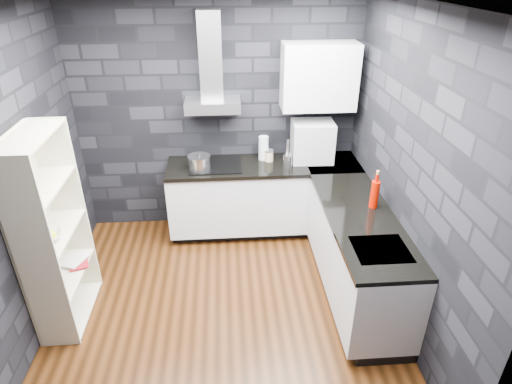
{
  "coord_description": "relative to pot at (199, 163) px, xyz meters",
  "views": [
    {
      "loc": [
        0.08,
        -3.13,
        2.96
      ],
      "look_at": [
        0.35,
        0.45,
        1.0
      ],
      "focal_mm": 30.0,
      "sensor_mm": 36.0,
      "label": 1
    }
  ],
  "objects": [
    {
      "name": "ground",
      "position": [
        0.22,
        -1.19,
        -0.98
      ],
      "size": [
        3.2,
        3.2,
        0.0
      ],
      "primitive_type": "plane",
      "color": "#3F200C"
    },
    {
      "name": "ceiling",
      "position": [
        0.22,
        -1.19,
        1.72
      ],
      "size": [
        3.2,
        3.2,
        0.0
      ],
      "primitive_type": "plane",
      "rotation": [
        3.14,
        0.0,
        0.0
      ],
      "color": "white"
    },
    {
      "name": "wall_back",
      "position": [
        0.22,
        0.43,
        0.37
      ],
      "size": [
        3.2,
        0.05,
        2.7
      ],
      "primitive_type": "cube",
      "color": "black",
      "rests_on": "ground"
    },
    {
      "name": "wall_front",
      "position": [
        0.22,
        -2.82,
        0.37
      ],
      "size": [
        3.2,
        0.05,
        2.7
      ],
      "primitive_type": "cube",
      "color": "black",
      "rests_on": "ground"
    },
    {
      "name": "wall_left",
      "position": [
        -1.4,
        -1.19,
        0.37
      ],
      "size": [
        0.05,
        3.2,
        2.7
      ],
      "primitive_type": "cube",
      "color": "black",
      "rests_on": "ground"
    },
    {
      "name": "wall_right",
      "position": [
        1.85,
        -1.19,
        0.37
      ],
      "size": [
        0.05,
        3.2,
        2.7
      ],
      "primitive_type": "cube",
      "color": "black",
      "rests_on": "ground"
    },
    {
      "name": "toekick_back",
      "position": [
        0.72,
        0.15,
        -0.93
      ],
      "size": [
        2.18,
        0.5,
        0.1
      ],
      "primitive_type": "cube",
      "color": "black",
      "rests_on": "ground"
    },
    {
      "name": "toekick_right",
      "position": [
        1.56,
        -1.09,
        -0.93
      ],
      "size": [
        0.5,
        1.78,
        0.1
      ],
      "primitive_type": "cube",
      "color": "black",
      "rests_on": "ground"
    },
    {
      "name": "counter_back_cab",
      "position": [
        0.72,
        0.11,
        -0.5
      ],
      "size": [
        2.2,
        0.6,
        0.76
      ],
      "primitive_type": "cube",
      "color": "silver",
      "rests_on": "ground"
    },
    {
      "name": "counter_right_cab",
      "position": [
        1.52,
        -1.09,
        -0.5
      ],
      "size": [
        0.6,
        1.8,
        0.76
      ],
      "primitive_type": "cube",
      "color": "silver",
      "rests_on": "ground"
    },
    {
      "name": "counter_back_top",
      "position": [
        0.72,
        0.1,
        -0.1
      ],
      "size": [
        2.2,
        0.62,
        0.04
      ],
      "primitive_type": "cube",
      "color": "black",
      "rests_on": "counter_back_cab"
    },
    {
      "name": "counter_right_top",
      "position": [
        1.51,
        -1.09,
        -0.1
      ],
      "size": [
        0.62,
        1.8,
        0.04
      ],
      "primitive_type": "cube",
      "color": "black",
      "rests_on": "counter_right_cab"
    },
    {
      "name": "counter_corner_top",
      "position": [
        1.52,
        0.11,
        -0.1
      ],
      "size": [
        0.62,
        0.62,
        0.04
      ],
      "primitive_type": "cube",
      "color": "black",
      "rests_on": "counter_right_cab"
    },
    {
      "name": "hood_body",
      "position": [
        0.17,
        0.24,
        0.58
      ],
      "size": [
        0.6,
        0.34,
        0.12
      ],
      "primitive_type": "cube",
      "color": "#B9B9BD",
      "rests_on": "wall_back"
    },
    {
      "name": "hood_chimney",
      "position": [
        0.17,
        0.31,
        1.09
      ],
      "size": [
        0.24,
        0.2,
        0.9
      ],
      "primitive_type": "cube",
      "color": "#B9B9BD",
      "rests_on": "hood_body"
    },
    {
      "name": "upper_cabinet",
      "position": [
        1.32,
        0.23,
        0.87
      ],
      "size": [
        0.8,
        0.35,
        0.7
      ],
      "primitive_type": "cube",
      "color": "silver",
      "rests_on": "wall_back"
    },
    {
      "name": "cooktop",
      "position": [
        0.17,
        0.11,
        -0.08
      ],
      "size": [
        0.58,
        0.5,
        0.01
      ],
      "primitive_type": "cube",
      "color": "black",
      "rests_on": "counter_back_top"
    },
    {
      "name": "sink_rim",
      "position": [
        1.52,
        -1.59,
        -0.09
      ],
      "size": [
        0.44,
        0.4,
        0.01
      ],
      "primitive_type": "cube",
      "color": "#B9B9BD",
      "rests_on": "counter_right_top"
    },
    {
      "name": "pot",
      "position": [
        0.0,
        0.0,
        0.0
      ],
      "size": [
        0.24,
        0.24,
        0.14
      ],
      "primitive_type": "cylinder",
      "rotation": [
        0.0,
        0.0,
        0.01
      ],
      "color": "silver",
      "rests_on": "cooktop"
    },
    {
      "name": "glass_vase",
      "position": [
        0.73,
        0.24,
        0.06
      ],
      "size": [
        0.13,
        0.13,
        0.28
      ],
      "primitive_type": "cylinder",
      "rotation": [
        0.0,
        0.0,
        -0.13
      ],
      "color": "silver",
      "rests_on": "counter_back_top"
    },
    {
      "name": "storage_jar",
      "position": [
        0.79,
        0.18,
        -0.02
      ],
      "size": [
        0.1,
        0.1,
        0.12
      ],
      "primitive_type": "cylinder",
      "rotation": [
        0.0,
        0.0,
        -0.03
      ],
      "color": "tan",
      "rests_on": "counter_back_top"
    },
    {
      "name": "utensil_crock",
      "position": [
        0.99,
        0.02,
        -0.02
      ],
      "size": [
        0.13,
        0.13,
        0.13
      ],
      "primitive_type": "cylinder",
      "rotation": [
        0.0,
        0.0,
        0.42
      ],
      "color": "silver",
      "rests_on": "counter_back_top"
    },
    {
      "name": "appliance_garage",
      "position": [
        1.28,
        0.18,
        0.14
      ],
      "size": [
        0.48,
        0.38,
        0.46
      ],
      "primitive_type": "cube",
      "rotation": [
        0.0,
        0.0,
        -0.03
      ],
      "color": "#AAAEB2",
      "rests_on": "counter_back_top"
    },
    {
      "name": "red_bottle",
      "position": [
        1.66,
        -0.93,
        0.05
      ],
      "size": [
        0.08,
        0.08,
        0.27
      ],
      "primitive_type": "cylinder",
      "rotation": [
        0.0,
        0.0,
        -0.02
      ],
      "color": "#9F0E00",
      "rests_on": "counter_right_top"
    },
    {
      "name": "bookshelf",
      "position": [
        -1.2,
        -1.17,
        -0.08
      ],
      "size": [
        0.47,
        0.84,
        1.8
      ],
      "primitive_type": "cube",
      "rotation": [
        0.0,
        0.0,
        0.16
      ],
      "color": "beige",
      "rests_on": "ground"
    },
    {
      "name": "fruit_bowl",
      "position": [
        -1.2,
        -1.27,
        -0.05
      ],
      "size": [
        0.29,
        0.29,
        0.06
      ],
      "primitive_type": "imported",
      "rotation": [
        0.0,
        0.0,
        0.36
      ],
      "color": "white",
      "rests_on": "bookshelf"
    },
    {
      "name": "book_red",
      "position": [
        -1.19,
        -1.05,
        -0.41
      ],
      "size": [
        0.17,
        0.07,
        0.22
      ],
      "primitive_type": "imported",
      "rotation": [
        0.0,
        0.0,
        0.31
      ],
      "color": "maroon",
      "rests_on": "bookshelf"
    },
    {
      "name": "book_second",
      "position": [
        -1.23,
        -0.97,
        -0.39
      ],
      "size": [
        0.17,
        0.08,
        0.24
      ],
      "primitive_type": "imported",
      "rotation": [
        0.0,
        0.0,
        -0.39
      ],
      "color": "#B2B2B2",
      "rests_on": "bookshelf"
    }
  ]
}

